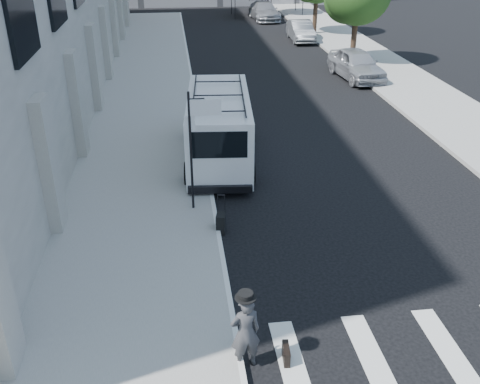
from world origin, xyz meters
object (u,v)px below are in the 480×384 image
object	(u,v)px
briefcase	(286,354)
cargo_van	(219,126)
parked_car_c	(264,11)
businessman	(245,332)
parked_car_b	(301,31)
parked_car_a	(356,64)
suitcase	(221,223)

from	to	relation	value
briefcase	cargo_van	distance (m)	10.07
parked_car_c	cargo_van	bearing A→B (deg)	-105.27
businessman	parked_car_c	world-z (taller)	businessman
briefcase	parked_car_b	bearing A→B (deg)	81.22
businessman	cargo_van	xyz separation A→B (m)	(0.42, 10.00, 0.43)
businessman	parked_car_b	distance (m)	31.10
parked_car_b	parked_car_c	world-z (taller)	parked_car_c
briefcase	cargo_van	size ratio (longest dim) A/B	0.07
briefcase	parked_car_b	world-z (taller)	parked_car_b
briefcase	parked_car_a	bearing A→B (deg)	73.07
briefcase	parked_car_a	distance (m)	21.39
parked_car_b	briefcase	bearing A→B (deg)	-101.32
businessman	suitcase	bearing A→B (deg)	-99.21
businessman	parked_car_c	size ratio (longest dim) A/B	0.32
parked_car_a	suitcase	bearing A→B (deg)	-126.06
businessman	briefcase	bearing A→B (deg)	170.79
cargo_van	parked_car_a	size ratio (longest dim) A/B	1.41
suitcase	parked_car_c	world-z (taller)	parked_car_c
businessman	suitcase	world-z (taller)	businessman
parked_car_a	parked_car_c	xyz separation A→B (m)	(-1.79, 19.11, -0.05)
suitcase	parked_car_c	size ratio (longest dim) A/B	0.21
suitcase	parked_car_b	size ratio (longest dim) A/B	0.26
parked_car_b	parked_car_c	bearing A→B (deg)	99.30
suitcase	parked_car_a	world-z (taller)	parked_car_a
businessman	parked_car_c	distance (m)	39.60
suitcase	cargo_van	distance (m)	5.14
parked_car_b	parked_car_c	xyz separation A→B (m)	(-1.11, 8.94, 0.05)
businessman	briefcase	distance (m)	1.03
businessman	cargo_van	bearing A→B (deg)	-101.60
parked_car_a	parked_car_c	distance (m)	19.20
suitcase	businessman	bearing A→B (deg)	-78.60
briefcase	cargo_van	xyz separation A→B (m)	(-0.39, 10.00, 1.06)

